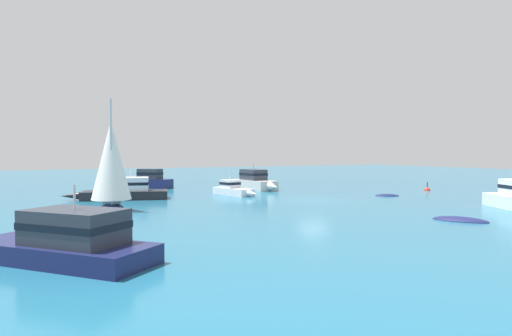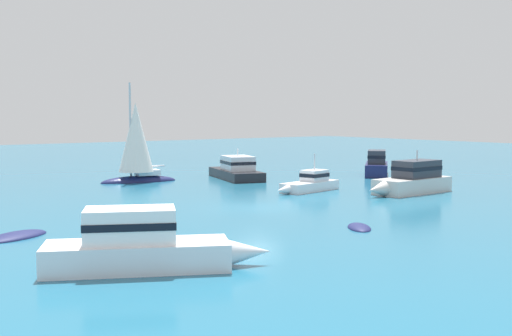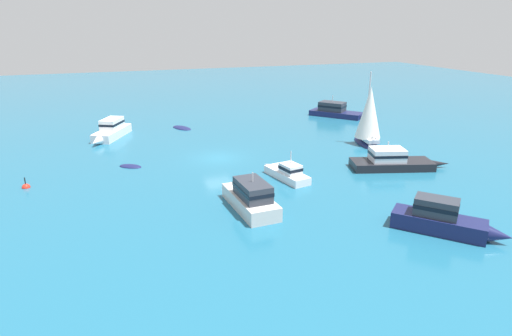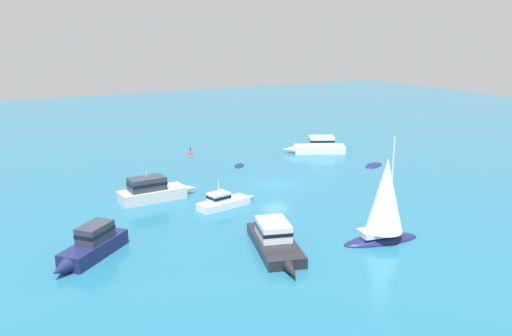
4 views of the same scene
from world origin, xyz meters
name	(u,v)px [view 1 (image 1 of 4)]	position (x,y,z in m)	size (l,w,h in m)	color
ground_plane	(313,200)	(0.00, 0.00, 0.00)	(160.00, 160.00, 0.00)	#1E607F
sailboat	(111,171)	(-15.57, 0.69, 2.59)	(2.95, 5.88, 7.76)	#191E4C
motor_cruiser	(64,241)	(-19.56, -12.75, 0.75)	(6.66, 7.59, 2.73)	#191E4C
tender	(460,221)	(0.98, -12.83, 0.00)	(2.56, 3.28, 0.46)	#191E4C
motor_cruiser_1	(146,180)	(-8.70, 18.85, 0.81)	(5.38, 5.76, 2.08)	#191E4C
cabin_cruiser	(256,181)	(0.91, 11.67, 0.85)	(2.40, 6.97, 2.71)	silver
launch	(125,191)	(-13.21, 7.93, 0.68)	(8.54, 4.29, 2.38)	black
skiff	(387,196)	(7.82, -0.10, 0.00)	(2.25, 1.98, 0.38)	#191E4C
motor_cruiser_2	(233,189)	(-3.74, 7.18, 0.51)	(2.36, 5.64, 2.42)	white
channel_buoy	(427,190)	(15.65, 2.36, 0.01)	(0.61, 0.61, 1.12)	red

